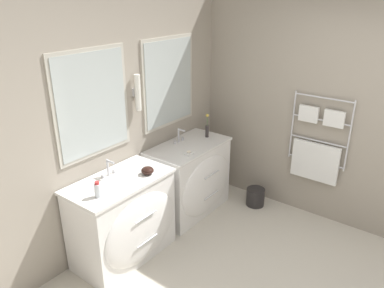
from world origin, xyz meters
TOP-DOWN VIEW (x-y plane):
  - wall_back at (0.02, 2.25)m, footprint 5.07×0.14m
  - wall_right at (1.76, 1.00)m, footprint 0.13×4.34m
  - vanity_left at (-0.18, 1.90)m, footprint 1.02×0.62m
  - vanity_right at (0.89, 1.90)m, footprint 1.02×0.62m
  - faucet_left at (-0.18, 2.08)m, footprint 0.17×0.11m
  - faucet_right at (0.89, 2.08)m, footprint 0.17×0.11m
  - toiletry_bottle at (-0.50, 1.85)m, footprint 0.06×0.06m
  - amenity_bowl at (0.07, 1.81)m, footprint 0.12×0.12m
  - flower_vase at (1.23, 1.91)m, footprint 0.04×0.04m
  - soap_dish at (0.68, 1.77)m, footprint 0.10×0.07m
  - waste_bin at (1.49, 1.34)m, footprint 0.23×0.23m

SIDE VIEW (x-z plane):
  - waste_bin at x=1.49m, z-range 0.01..0.23m
  - vanity_left at x=-0.18m, z-range 0.01..0.87m
  - vanity_right at x=0.89m, z-range 0.01..0.87m
  - soap_dish at x=0.68m, z-range 0.86..0.91m
  - amenity_bowl at x=0.07m, z-range 0.87..0.94m
  - toiletry_bottle at x=-0.50m, z-range 0.86..1.01m
  - faucet_left at x=-0.18m, z-range 0.86..1.03m
  - faucet_right at x=0.89m, z-range 0.86..1.03m
  - flower_vase at x=1.23m, z-range 0.83..1.12m
  - wall_right at x=1.76m, z-range -0.01..2.59m
  - wall_back at x=0.02m, z-range 0.01..2.61m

